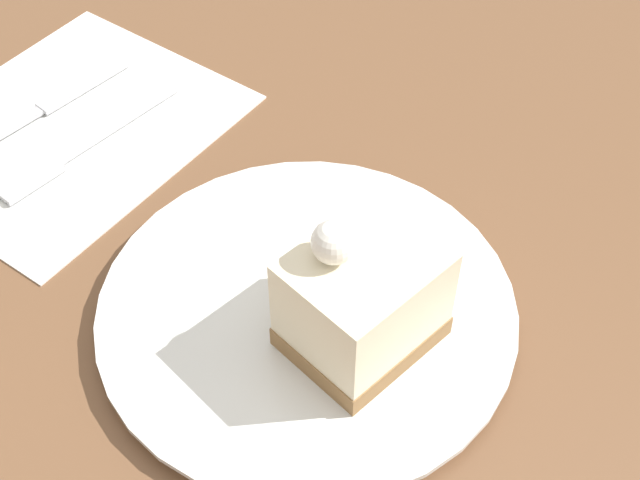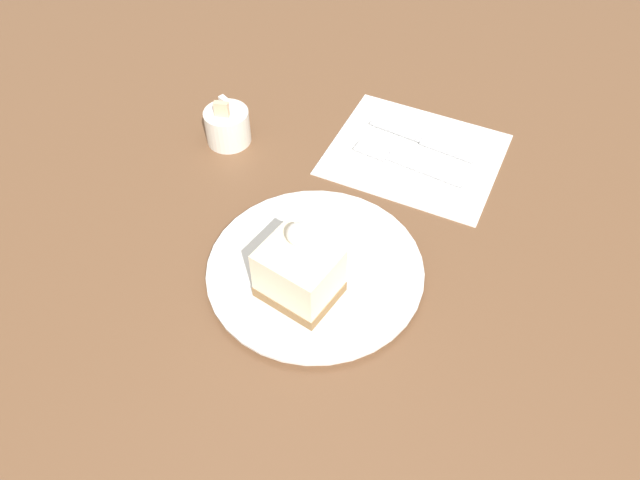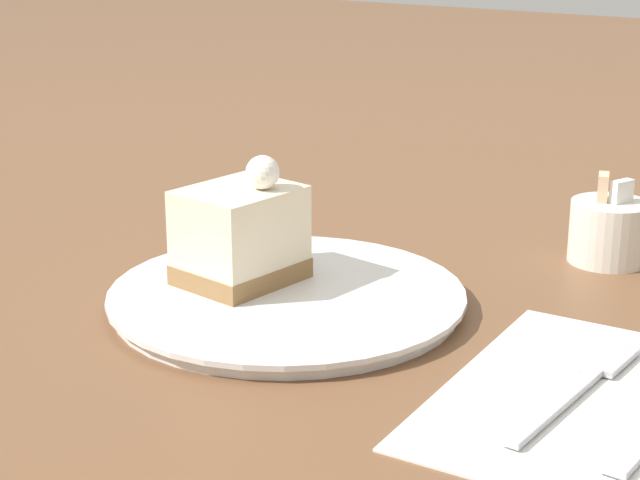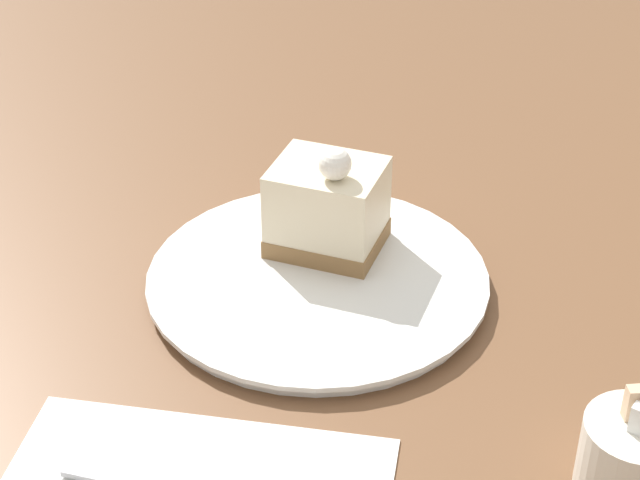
{
  "view_description": "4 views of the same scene",
  "coord_description": "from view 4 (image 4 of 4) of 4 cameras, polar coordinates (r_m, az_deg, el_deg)",
  "views": [
    {
      "loc": [
        -0.18,
        0.28,
        0.44
      ],
      "look_at": [
        0.03,
        0.0,
        0.06
      ],
      "focal_mm": 50.0,
      "sensor_mm": 36.0,
      "label": 1
    },
    {
      "loc": [
        -0.38,
        -0.19,
        0.59
      ],
      "look_at": [
        0.03,
        0.02,
        0.06
      ],
      "focal_mm": 35.0,
      "sensor_mm": 36.0,
      "label": 2
    },
    {
      "loc": [
        0.43,
        -0.57,
        0.28
      ],
      "look_at": [
        0.04,
        0.04,
        0.05
      ],
      "focal_mm": 60.0,
      "sensor_mm": 36.0,
      "label": 3
    },
    {
      "loc": [
        0.66,
        0.15,
        0.47
      ],
      "look_at": [
        0.03,
        0.02,
        0.04
      ],
      "focal_mm": 60.0,
      "sensor_mm": 36.0,
      "label": 4
    }
  ],
  "objects": [
    {
      "name": "sugar_bowl",
      "position": [
        0.66,
        16.35,
        -10.99
      ],
      "size": [
        0.06,
        0.06,
        0.07
      ],
      "color": "silver",
      "rests_on": "ground_plane"
    },
    {
      "name": "plate",
      "position": [
        0.8,
        -0.13,
        -2.16
      ],
      "size": [
        0.26,
        0.26,
        0.01
      ],
      "color": "silver",
      "rests_on": "ground_plane"
    },
    {
      "name": "cake_slice",
      "position": [
        0.81,
        0.41,
        1.83
      ],
      "size": [
        0.08,
        0.09,
        0.09
      ],
      "rotation": [
        0.0,
        0.0,
        -0.15
      ],
      "color": "olive",
      "rests_on": "plate"
    },
    {
      "name": "ground_plane",
      "position": [
        0.83,
        -1.1,
        -1.42
      ],
      "size": [
        4.0,
        4.0,
        0.0
      ],
      "primitive_type": "plane",
      "color": "brown"
    }
  ]
}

